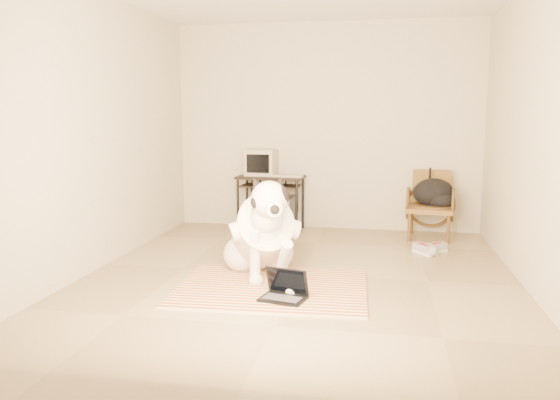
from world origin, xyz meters
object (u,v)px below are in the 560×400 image
(dog, at_px, (263,234))
(pc_tower, at_px, (286,214))
(computer_desk, at_px, (271,184))
(backpack, at_px, (435,194))
(crt_monitor, at_px, (261,162))
(rattan_chair, at_px, (430,204))
(laptop, at_px, (285,291))

(dog, xyz_separation_m, pc_tower, (-0.14, 2.11, -0.18))
(computer_desk, xyz_separation_m, pc_tower, (0.21, 0.01, -0.39))
(computer_desk, height_order, backpack, backpack)
(dog, relative_size, pc_tower, 2.57)
(backpack, bearing_deg, crt_monitor, 174.62)
(computer_desk, relative_size, rattan_chair, 1.07)
(laptop, relative_size, crt_monitor, 1.03)
(dog, relative_size, crt_monitor, 3.16)
(computer_desk, height_order, crt_monitor, crt_monitor)
(rattan_chair, bearing_deg, pc_tower, 176.87)
(rattan_chair, bearing_deg, dog, -129.91)
(laptop, bearing_deg, rattan_chair, 62.77)
(pc_tower, distance_m, backpack, 1.90)
(computer_desk, distance_m, rattan_chair, 2.04)
(laptop, xyz_separation_m, pc_tower, (-0.46, 2.74, 0.14))
(laptop, distance_m, crt_monitor, 3.04)
(crt_monitor, height_order, pc_tower, crt_monitor)
(laptop, height_order, pc_tower, pc_tower)
(dog, height_order, computer_desk, dog)
(dog, xyz_separation_m, laptop, (0.32, -0.63, -0.33))
(laptop, distance_m, backpack, 3.00)
(laptop, height_order, crt_monitor, crt_monitor)
(dog, bearing_deg, computer_desk, 99.48)
(computer_desk, relative_size, pc_tower, 1.82)
(pc_tower, bearing_deg, laptop, -80.39)
(dog, relative_size, laptop, 3.07)
(computer_desk, xyz_separation_m, crt_monitor, (-0.14, 0.08, 0.27))
(dog, height_order, backpack, dog)
(rattan_chair, relative_size, backpack, 1.69)
(backpack, bearing_deg, computer_desk, 176.50)
(laptop, xyz_separation_m, computer_desk, (-0.67, 2.73, 0.53))
(computer_desk, bearing_deg, crt_monitor, 149.85)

